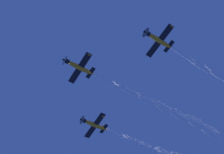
% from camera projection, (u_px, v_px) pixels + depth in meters
% --- Properties ---
extents(airplane_lead, '(8.70, 9.77, 3.23)m').
position_uv_depth(airplane_lead, '(78.00, 67.00, 67.30)').
color(airplane_lead, orange).
extents(airplane_left_wingman, '(8.70, 9.77, 3.17)m').
position_uv_depth(airplane_left_wingman, '(158.00, 40.00, 66.00)').
color(airplane_left_wingman, orange).
extents(airplane_right_wingman, '(8.70, 9.72, 3.32)m').
position_uv_depth(airplane_right_wingman, '(93.00, 124.00, 77.72)').
color(airplane_right_wingman, orange).
extents(smoke_trail_lead, '(48.21, 10.24, 6.61)m').
position_uv_depth(smoke_trail_lead, '(183.00, 117.00, 80.59)').
color(smoke_trail_lead, white).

